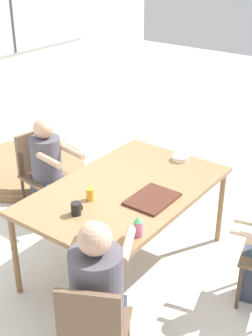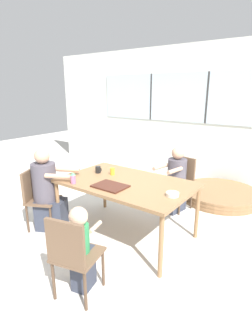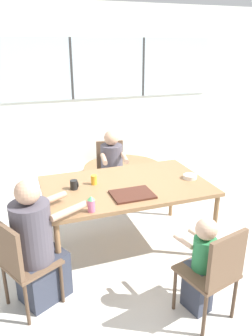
# 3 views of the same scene
# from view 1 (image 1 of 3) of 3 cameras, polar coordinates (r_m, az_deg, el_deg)

# --- Properties ---
(ground_plane) EXTENTS (16.00, 16.00, 0.00)m
(ground_plane) POSITION_cam_1_polar(r_m,az_deg,el_deg) (4.21, 0.00, -11.57)
(ground_plane) COLOR beige
(dining_table) EXTENTS (1.70, 1.07, 0.76)m
(dining_table) POSITION_cam_1_polar(r_m,az_deg,el_deg) (3.81, 0.00, -3.16)
(dining_table) COLOR olive
(dining_table) RESTS_ON ground_plane
(chair_for_woman_green_shirt) EXTENTS (0.54, 0.54, 0.85)m
(chair_for_woman_green_shirt) POSITION_cam_1_polar(r_m,az_deg,el_deg) (2.95, -4.08, -18.88)
(chair_for_woman_green_shirt) COLOR brown
(chair_for_woman_green_shirt) RESTS_ON ground_plane
(chair_for_man_blue_shirt) EXTENTS (0.46, 0.46, 0.85)m
(chair_for_man_blue_shirt) POSITION_cam_1_polar(r_m,az_deg,el_deg) (4.79, -10.52, 0.21)
(chair_for_man_blue_shirt) COLOR brown
(chair_for_man_blue_shirt) RESTS_ON ground_plane
(person_woman_green_shirt) EXTENTS (0.67, 0.56, 1.16)m
(person_woman_green_shirt) POSITION_cam_1_polar(r_m,az_deg,el_deg) (3.05, -3.37, -16.50)
(person_woman_green_shirt) COLOR #333847
(person_woman_green_shirt) RESTS_ON ground_plane
(person_man_blue_shirt) EXTENTS (0.39, 0.59, 1.05)m
(person_man_blue_shirt) POSITION_cam_1_polar(r_m,az_deg,el_deg) (4.68, -9.34, -0.78)
(person_man_blue_shirt) COLOR #333847
(person_man_blue_shirt) RESTS_ON ground_plane
(food_tray_dark) EXTENTS (0.40, 0.30, 0.02)m
(food_tray_dark) POSITION_cam_1_polar(r_m,az_deg,el_deg) (3.61, 3.23, -3.78)
(food_tray_dark) COLOR #472319
(food_tray_dark) RESTS_ON dining_table
(coffee_mug) EXTENTS (0.08, 0.08, 0.10)m
(coffee_mug) POSITION_cam_1_polar(r_m,az_deg,el_deg) (3.43, -6.08, -4.93)
(coffee_mug) COLOR black
(coffee_mug) RESTS_ON dining_table
(sippy_cup) EXTENTS (0.07, 0.07, 0.15)m
(sippy_cup) POSITION_cam_1_polar(r_m,az_deg,el_deg) (3.17, 1.50, -7.10)
(sippy_cup) COLOR #CC668C
(sippy_cup) RESTS_ON dining_table
(juice_glass) EXTENTS (0.06, 0.06, 0.10)m
(juice_glass) POSITION_cam_1_polar(r_m,az_deg,el_deg) (3.60, -4.39, -3.20)
(juice_glass) COLOR gold
(juice_glass) RESTS_ON dining_table
(bowl_white_shallow) EXTENTS (0.15, 0.15, 0.04)m
(bowl_white_shallow) POSITION_cam_1_polar(r_m,az_deg,el_deg) (4.26, 6.65, 1.22)
(bowl_white_shallow) COLOR silver
(bowl_white_shallow) RESTS_ON dining_table
(folded_table_stack) EXTENTS (1.36, 1.36, 0.18)m
(folded_table_stack) POSITION_cam_1_polar(r_m,az_deg,el_deg) (5.71, -11.93, -0.03)
(folded_table_stack) COLOR olive
(folded_table_stack) RESTS_ON ground_plane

